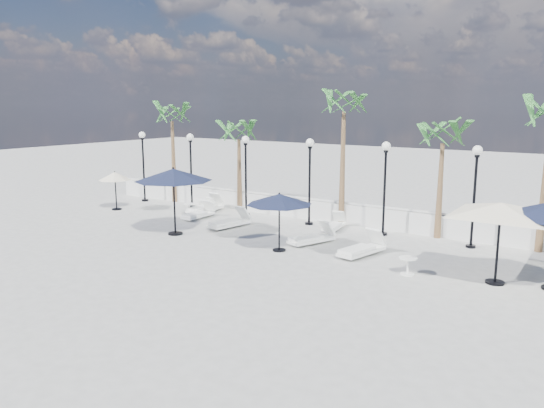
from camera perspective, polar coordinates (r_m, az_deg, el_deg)
The scene contains 26 objects.
ground at distance 18.64m, azimuth -6.03°, elevation -5.92°, with size 100.00×100.00×0.00m, color gray.
balustrade at distance 24.58m, azimuth 5.17°, elevation -0.71°, with size 26.00×0.30×1.01m.
lamppost_0 at distance 29.98m, azimuth -13.70°, elevation 5.00°, with size 0.36×0.36×3.84m.
lamppost_1 at distance 27.52m, azimuth -8.73°, elevation 4.70°, with size 0.36×0.36×3.84m.
lamppost_2 at distance 25.30m, azimuth -2.84°, elevation 4.29°, with size 0.36×0.36×3.84m.
lamppost_3 at distance 23.40m, azimuth 4.08°, elevation 3.75°, with size 0.36×0.36×3.84m.
lamppost_4 at distance 21.89m, azimuth 12.07°, elevation 3.06°, with size 0.36×0.36×3.84m.
lamppost_5 at distance 20.87m, azimuth 21.02°, elevation 2.22°, with size 0.36×0.36×3.84m.
palm_0 at distance 29.34m, azimuth -10.71°, elevation 9.00°, with size 2.60×2.60×5.50m.
palm_1 at distance 26.43m, azimuth -3.59°, elevation 7.30°, with size 2.60×2.60×4.70m.
palm_2 at distance 23.37m, azimuth 7.75°, elevation 10.12°, with size 2.60×2.60×6.10m.
palm_3 at distance 21.87m, azimuth 17.90°, elevation 6.61°, with size 2.60×2.60×4.90m.
lounger_0 at distance 26.60m, azimuth -7.13°, elevation -0.32°, with size 0.73×2.14×0.80m.
lounger_1 at distance 25.21m, azimuth -7.90°, elevation -1.02°, with size 0.61×1.85×0.69m.
lounger_2 at distance 26.48m, azimuth -7.52°, elevation -0.50°, with size 0.82×1.75×0.63m.
lounger_3 at distance 20.51m, azimuth 4.32°, elevation -3.62°, with size 1.31×2.06×0.74m.
lounger_4 at distance 23.20m, azimuth -4.55°, elevation -1.92°, with size 1.02×2.12×0.76m.
lounger_5 at distance 22.89m, azimuth 6.69°, elevation -2.24°, with size 0.81×1.78×0.64m.
lounger_6 at distance 19.17m, azimuth 9.66°, elevation -4.73°, with size 1.12×2.18×0.78m.
side_table_0 at distance 27.07m, azimuth -7.77°, elevation 0.03°, with size 0.59×0.59×0.57m.
side_table_1 at distance 26.14m, azimuth -8.88°, elevation -0.42°, with size 0.56×0.56×0.54m.
side_table_2 at distance 17.36m, azimuth 14.40°, elevation -6.30°, with size 0.58×0.58×0.56m.
parasol_navy_left at distance 21.91m, azimuth -10.56°, elevation 3.07°, with size 3.18×3.18×2.81m.
parasol_navy_mid at distance 19.15m, azimuth 0.79°, elevation 0.48°, with size 2.43×2.43×2.18m.
parasol_cream_sq_b at distance 16.89m, azimuth 23.44°, elevation 0.09°, with size 5.32×5.32×2.66m.
parasol_cream_small at distance 27.97m, azimuth -16.54°, elevation 2.84°, with size 1.62×1.62×1.99m.
Camera 1 is at (11.48, -13.69, 5.32)m, focal length 35.00 mm.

